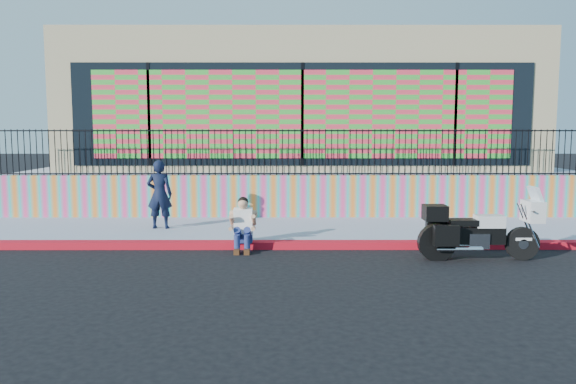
{
  "coord_description": "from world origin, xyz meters",
  "views": [
    {
      "loc": [
        -0.42,
        -11.38,
        2.45
      ],
      "look_at": [
        -0.4,
        1.2,
        1.04
      ],
      "focal_mm": 35.0,
      "sensor_mm": 36.0,
      "label": 1
    }
  ],
  "objects": [
    {
      "name": "storefront_building",
      "position": [
        0.0,
        8.13,
        3.25
      ],
      "size": [
        14.0,
        8.06,
        4.0
      ],
      "color": "tan",
      "rests_on": "elevated_platform"
    },
    {
      "name": "police_motorcycle",
      "position": [
        3.15,
        -1.03,
        0.58
      ],
      "size": [
        2.23,
        0.74,
        1.39
      ],
      "color": "black",
      "rests_on": "ground"
    },
    {
      "name": "ground",
      "position": [
        0.0,
        0.0,
        0.0
      ],
      "size": [
        90.0,
        90.0,
        0.0
      ],
      "primitive_type": "plane",
      "color": "black",
      "rests_on": "ground"
    },
    {
      "name": "metal_fence",
      "position": [
        0.0,
        3.25,
        1.85
      ],
      "size": [
        15.8,
        0.04,
        1.2
      ],
      "primitive_type": null,
      "color": "black",
      "rests_on": "mural_wall"
    },
    {
      "name": "sidewalk",
      "position": [
        0.0,
        1.65,
        0.07
      ],
      "size": [
        16.0,
        3.0,
        0.15
      ],
      "primitive_type": "cube",
      "color": "#9299AF",
      "rests_on": "ground"
    },
    {
      "name": "elevated_platform",
      "position": [
        0.0,
        8.35,
        0.62
      ],
      "size": [
        16.0,
        10.0,
        1.25
      ],
      "primitive_type": "cube",
      "color": "#9299AF",
      "rests_on": "ground"
    },
    {
      "name": "police_officer",
      "position": [
        -3.38,
        1.53,
        0.95
      ],
      "size": [
        0.59,
        0.4,
        1.59
      ],
      "primitive_type": "imported",
      "rotation": [
        0.0,
        0.0,
        3.12
      ],
      "color": "black",
      "rests_on": "sidewalk"
    },
    {
      "name": "red_curb",
      "position": [
        0.0,
        0.0,
        0.07
      ],
      "size": [
        16.0,
        0.3,
        0.15
      ],
      "primitive_type": "cube",
      "color": "red",
      "rests_on": "ground"
    },
    {
      "name": "mural_wall",
      "position": [
        0.0,
        3.25,
        0.7
      ],
      "size": [
        16.0,
        0.2,
        1.1
      ],
      "primitive_type": "cube",
      "color": "#EB3E7F",
      "rests_on": "sidewalk"
    },
    {
      "name": "seated_man",
      "position": [
        -1.31,
        -0.26,
        0.45
      ],
      "size": [
        0.54,
        0.71,
        1.06
      ],
      "color": "navy",
      "rests_on": "ground"
    }
  ]
}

